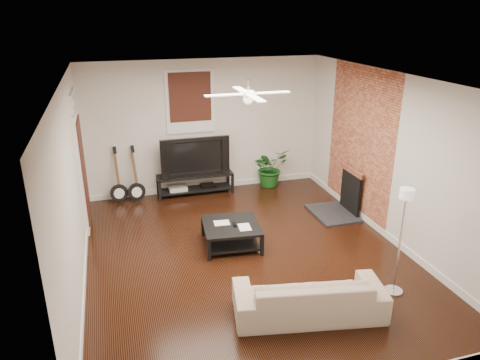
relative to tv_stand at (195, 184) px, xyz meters
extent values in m
cube|color=black|center=(0.29, -2.78, -0.22)|extent=(5.00, 6.00, 0.01)
cube|color=white|center=(0.29, -2.78, 2.58)|extent=(5.00, 6.00, 0.01)
cube|color=silver|center=(0.29, 0.22, 1.18)|extent=(5.00, 0.01, 2.80)
cube|color=silver|center=(0.29, -5.78, 1.18)|extent=(5.00, 0.01, 2.80)
cube|color=silver|center=(-2.21, -2.78, 1.18)|extent=(0.01, 6.00, 2.80)
cube|color=silver|center=(2.79, -2.78, 1.18)|extent=(0.01, 6.00, 2.80)
cube|color=#974730|center=(2.78, -1.78, 1.18)|extent=(0.02, 2.20, 2.80)
cube|color=black|center=(2.49, -1.78, 0.24)|extent=(0.80, 1.10, 0.92)
cube|color=#39160F|center=(-0.01, 0.19, 1.73)|extent=(1.00, 0.06, 1.30)
cube|color=white|center=(-2.17, -0.88, 1.03)|extent=(0.08, 1.00, 2.50)
cube|color=black|center=(0.00, 0.00, 0.00)|extent=(1.60, 0.43, 0.45)
imported|color=black|center=(0.00, 0.02, 0.64)|extent=(1.44, 0.19, 0.83)
cube|color=black|center=(0.14, -2.39, -0.03)|extent=(1.00, 1.00, 0.38)
imported|color=#C6B194|center=(0.61, -4.43, 0.06)|extent=(2.03, 1.09, 0.56)
imported|color=#175119|center=(1.69, 0.01, 0.20)|extent=(0.94, 0.87, 0.86)
camera|label=1|loc=(-1.62, -8.85, 3.49)|focal=33.69mm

